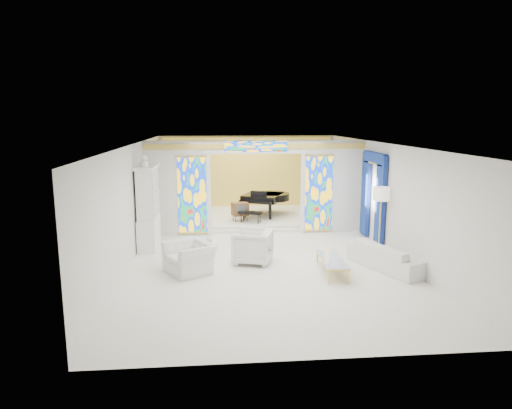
{
  "coord_description": "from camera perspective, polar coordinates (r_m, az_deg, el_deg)",
  "views": [
    {
      "loc": [
        -1.29,
        -12.38,
        3.68
      ],
      "look_at": [
        -0.16,
        0.2,
        1.29
      ],
      "focal_mm": 32.0,
      "sensor_mm": 36.0,
      "label": 1
    }
  ],
  "objects": [
    {
      "name": "coffee_table",
      "position": [
        11.21,
        9.47,
        -6.76
      ],
      "size": [
        0.6,
        1.7,
        0.37
      ],
      "rotation": [
        0.0,
        0.0,
        -0.05
      ],
      "color": "silver",
      "rests_on": "floor"
    },
    {
      "name": "stained_glass_left",
      "position": [
        14.49,
        -7.99,
        1.15
      ],
      "size": [
        0.9,
        0.04,
        2.4
      ],
      "primitive_type": "cube",
      "color": "gold",
      "rests_on": "partition_wall"
    },
    {
      "name": "blue_drapes",
      "position": [
        14.06,
        14.42,
        1.77
      ],
      "size": [
        0.14,
        1.85,
        2.65
      ],
      "color": "navy",
      "rests_on": "wall_right"
    },
    {
      "name": "floor",
      "position": [
        12.98,
        0.78,
        -5.75
      ],
      "size": [
        12.0,
        12.0,
        0.0
      ],
      "primitive_type": "plane",
      "color": "silver",
      "rests_on": "ground"
    },
    {
      "name": "wall_left",
      "position": [
        12.77,
        -15.02,
        0.51
      ],
      "size": [
        0.02,
        12.0,
        3.0
      ],
      "primitive_type": "cube",
      "color": "silver",
      "rests_on": "floor"
    },
    {
      "name": "alcove_platform",
      "position": [
        16.92,
        -0.65,
        -1.54
      ],
      "size": [
        6.8,
        3.8,
        0.18
      ],
      "primitive_type": "cube",
      "color": "silver",
      "rests_on": "floor"
    },
    {
      "name": "sofa",
      "position": [
        11.84,
        16.18,
        -6.22
      ],
      "size": [
        1.65,
        2.34,
        0.64
      ],
      "primitive_type": "imported",
      "rotation": [
        0.0,
        0.0,
        1.98
      ],
      "color": "silver",
      "rests_on": "floor"
    },
    {
      "name": "wall_back",
      "position": [
        18.56,
        -1.12,
        3.96
      ],
      "size": [
        7.0,
        0.02,
        3.0
      ],
      "primitive_type": "cube",
      "color": "silver",
      "rests_on": "floor"
    },
    {
      "name": "wall_front",
      "position": [
        6.87,
        6.03,
        -7.86
      ],
      "size": [
        7.0,
        0.02,
        3.0
      ],
      "primitive_type": "cube",
      "color": "silver",
      "rests_on": "floor"
    },
    {
      "name": "partition_wall",
      "position": [
        14.58,
        -0.01,
        2.72
      ],
      "size": [
        7.0,
        0.22,
        3.0
      ],
      "color": "silver",
      "rests_on": "floor"
    },
    {
      "name": "ceiling",
      "position": [
        12.47,
        0.82,
        7.59
      ],
      "size": [
        7.0,
        12.0,
        0.02
      ],
      "primitive_type": "cube",
      "color": "white",
      "rests_on": "wall_back"
    },
    {
      "name": "china_cabinet",
      "position": [
        13.36,
        -13.33,
        -0.41
      ],
      "size": [
        0.56,
        1.46,
        2.72
      ],
      "color": "white",
      "rests_on": "floor"
    },
    {
      "name": "wall_right",
      "position": [
        13.46,
        15.8,
        0.98
      ],
      "size": [
        0.02,
        12.0,
        3.0
      ],
      "primitive_type": "cube",
      "color": "silver",
      "rests_on": "floor"
    },
    {
      "name": "stained_glass_transom",
      "position": [
        14.36,
        0.03,
        7.28
      ],
      "size": [
        2.0,
        0.04,
        0.34
      ],
      "primitive_type": "cube",
      "color": "gold",
      "rests_on": "partition_wall"
    },
    {
      "name": "floor_lamp",
      "position": [
        12.85,
        15.38,
        0.9
      ],
      "size": [
        0.58,
        0.58,
        1.85
      ],
      "rotation": [
        0.0,
        0.0,
        0.37
      ],
      "color": "gold",
      "rests_on": "floor"
    },
    {
      "name": "armchair_left",
      "position": [
        11.22,
        -8.31,
        -6.6
      ],
      "size": [
        1.41,
        1.46,
        0.73
      ],
      "primitive_type": "imported",
      "rotation": [
        0.0,
        0.0,
        -1.04
      ],
      "color": "white",
      "rests_on": "floor"
    },
    {
      "name": "tv_console",
      "position": [
        15.77,
        -2.0,
        -0.58
      ],
      "size": [
        0.63,
        0.51,
        0.64
      ],
      "rotation": [
        0.0,
        0.0,
        0.27
      ],
      "color": "brown",
      "rests_on": "alcove_platform"
    },
    {
      "name": "vase",
      "position": [
        11.79,
        -5.84,
        -4.18
      ],
      "size": [
        0.22,
        0.22,
        0.18
      ],
      "primitive_type": "imported",
      "rotation": [
        0.0,
        0.0,
        0.28
      ],
      "color": "white",
      "rests_on": "side_table"
    },
    {
      "name": "gold_curtain_back",
      "position": [
        18.44,
        -1.09,
        3.92
      ],
      "size": [
        6.7,
        0.1,
        2.9
      ],
      "primitive_type": "cube",
      "color": "gold",
      "rests_on": "wall_back"
    },
    {
      "name": "chandelier",
      "position": [
        16.49,
        0.06,
        6.78
      ],
      "size": [
        0.48,
        0.48,
        0.3
      ],
      "primitive_type": "cylinder",
      "color": "gold",
      "rests_on": "ceiling"
    },
    {
      "name": "stained_glass_right",
      "position": [
        14.85,
        7.86,
        1.39
      ],
      "size": [
        0.9,
        0.04,
        2.4
      ],
      "primitive_type": "cube",
      "color": "gold",
      "rests_on": "partition_wall"
    },
    {
      "name": "side_table",
      "position": [
        11.87,
        -5.82,
        -5.53
      ],
      "size": [
        0.54,
        0.54,
        0.57
      ],
      "rotation": [
        0.0,
        0.0,
        -0.21
      ],
      "color": "white",
      "rests_on": "floor"
    },
    {
      "name": "grand_piano",
      "position": [
        16.69,
        1.34,
        0.88
      ],
      "size": [
        2.17,
        2.5,
        0.97
      ],
      "rotation": [
        0.0,
        0.0,
        -0.43
      ],
      "color": "black",
      "rests_on": "alcove_platform"
    },
    {
      "name": "armchair_right",
      "position": [
        11.79,
        -0.43,
        -5.27
      ],
      "size": [
        1.18,
        1.16,
        0.87
      ],
      "primitive_type": "imported",
      "rotation": [
        0.0,
        0.0,
        -1.86
      ],
      "color": "white",
      "rests_on": "floor"
    }
  ]
}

